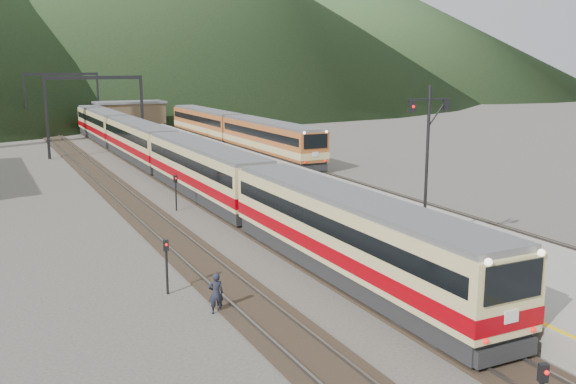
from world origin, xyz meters
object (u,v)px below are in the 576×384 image
signal_mast (427,150)px  main_train (166,154)px  worker (216,293)px  second_train (234,132)px

signal_mast → main_train: bearing=98.4°
main_train → signal_mast: 28.68m
signal_mast → worker: signal_mast is taller
second_train → signal_mast: signal_mast is taller
main_train → worker: size_ratio=47.93×
second_train → worker: 47.06m
main_train → worker: main_train is taller
main_train → signal_mast: size_ratio=10.41×
second_train → worker: second_train is taller
main_train → second_train: (11.50, 14.07, -0.03)m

